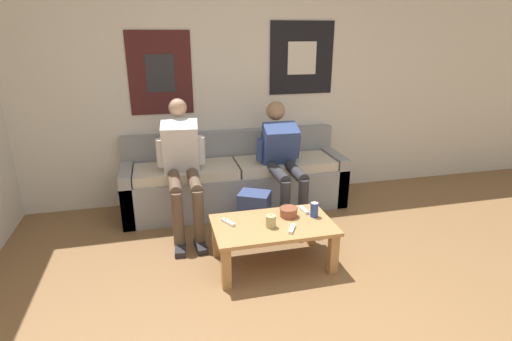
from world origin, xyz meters
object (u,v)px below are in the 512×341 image
Objects in this scene: ceramic_bowl at (289,211)px; pillar_candle at (271,221)px; backpack at (254,214)px; game_controller_near_left at (304,210)px; couch at (236,181)px; game_controller_far_center at (228,222)px; coffee_table at (273,231)px; person_seated_teen at (282,157)px; game_controller_near_right at (292,229)px; drink_can_blue at (314,210)px; person_seated_adult at (182,162)px.

pillar_candle is at bearing -142.67° from ceramic_bowl.
backpack is 0.56m from game_controller_near_left.
couch is 1.17m from game_controller_far_center.
pillar_candle is (-0.03, -0.05, 0.12)m from coffee_table.
game_controller_far_center is (-0.70, -0.79, -0.26)m from person_seated_teen.
ceramic_bowl is 0.17m from game_controller_near_left.
backpack is at bearing 88.58° from pillar_candle.
game_controller_near_right is at bearing -82.33° from couch.
game_controller_near_left is at bearing 55.40° from game_controller_near_right.
backpack is at bearing 55.44° from game_controller_far_center.
game_controller_far_center is (-0.46, 0.23, 0.00)m from game_controller_near_right.
game_controller_near_right is at bearing -101.80° from ceramic_bowl.
ceramic_bowl is at bearing -103.53° from person_seated_teen.
pillar_candle is at bearing -112.51° from person_seated_teen.
coffee_table is 0.22m from ceramic_bowl.
backpack is 3.27× the size of drink_can_blue.
couch is 15.34× the size of ceramic_bowl.
person_seated_adult reaches higher than pillar_candle.
backpack reaches higher than coffee_table.
coffee_table is 0.37m from game_controller_near_left.
drink_can_blue is at bearing -38.73° from person_seated_adult.
game_controller_near_left is at bearing 20.75° from ceramic_bowl.
person_seated_adult reaches higher than coffee_table.
couch is 21.48× the size of pillar_candle.
person_seated_teen is 7.54× the size of ceramic_bowl.
game_controller_near_left is (0.39, -1.05, 0.09)m from couch.
couch is 1.26m from drink_can_blue.
backpack is (0.63, -0.29, -0.47)m from person_seated_adult.
ceramic_bowl is (0.23, -1.11, 0.12)m from couch.
person_seated_adult is 1.29m from game_controller_near_right.
person_seated_teen is at bearing 87.73° from game_controller_near_left.
person_seated_teen is 0.66m from backpack.
person_seated_teen is (0.42, -0.34, 0.35)m from couch.
coffee_table is 6.33× the size of ceramic_bowl.
pillar_candle is (0.61, -0.91, -0.25)m from person_seated_adult.
backpack is at bearing -140.32° from person_seated_teen.
game_controller_far_center is (-0.52, -0.02, -0.03)m from ceramic_bowl.
couch is 5.81× the size of backpack.
ceramic_bowl is at bearing -78.17° from couch.
game_controller_far_center is (-0.28, -1.13, 0.09)m from couch.
person_seated_teen is at bearing 39.68° from backpack.
person_seated_adult is 1.12m from pillar_candle.
drink_can_blue is (0.44, -1.17, 0.14)m from couch.
backpack is at bearing 129.67° from game_controller_near_left.
drink_can_blue is (0.21, -0.06, 0.02)m from ceramic_bowl.
couch is 2.42× the size of coffee_table.
person_seated_teen is 1.08m from game_controller_near_right.
game_controller_far_center is at bearing 157.11° from pillar_candle.
game_controller_near_right is at bearing -32.40° from pillar_candle.
game_controller_far_center is at bearing -173.61° from game_controller_near_left.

